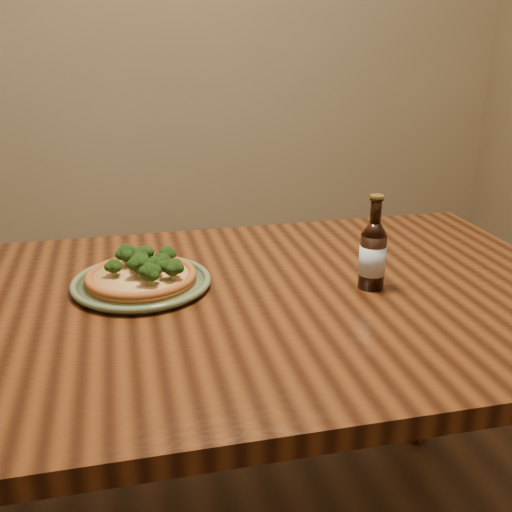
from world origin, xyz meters
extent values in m
cube|color=gray|center=(0.00, 2.25, 1.35)|extent=(4.00, 0.04, 2.70)
cube|color=#4A240F|center=(0.00, 0.10, 0.73)|extent=(1.60, 0.90, 0.04)
cylinder|color=#4A240F|center=(0.73, 0.48, 0.35)|extent=(0.07, 0.07, 0.71)
cylinder|color=#556646|center=(-0.12, 0.20, 0.76)|extent=(0.27, 0.27, 0.01)
torus|color=#556646|center=(-0.12, 0.20, 0.76)|extent=(0.29, 0.29, 0.01)
torus|color=#556646|center=(-0.12, 0.20, 0.76)|extent=(0.23, 0.23, 0.01)
cylinder|color=#975122|center=(-0.12, 0.20, 0.77)|extent=(0.23, 0.23, 0.01)
torus|color=#975122|center=(-0.12, 0.20, 0.78)|extent=(0.23, 0.23, 0.02)
cylinder|color=#F3E094|center=(-0.12, 0.20, 0.78)|extent=(0.20, 0.20, 0.01)
sphere|color=#284B17|center=(-0.06, 0.15, 0.81)|extent=(0.05, 0.05, 0.04)
sphere|color=#284B17|center=(-0.11, 0.24, 0.81)|extent=(0.04, 0.04, 0.04)
sphere|color=#284B17|center=(-0.09, 0.18, 0.80)|extent=(0.05, 0.05, 0.03)
sphere|color=#284B17|center=(-0.07, 0.21, 0.80)|extent=(0.04, 0.04, 0.03)
sphere|color=#284B17|center=(-0.06, 0.24, 0.80)|extent=(0.03, 0.03, 0.03)
sphere|color=#284B17|center=(-0.15, 0.25, 0.81)|extent=(0.05, 0.05, 0.04)
sphere|color=#284B17|center=(-0.12, 0.18, 0.81)|extent=(0.05, 0.05, 0.04)
sphere|color=#284B17|center=(-0.10, 0.13, 0.81)|extent=(0.05, 0.05, 0.04)
sphere|color=#284B17|center=(-0.17, 0.20, 0.80)|extent=(0.04, 0.04, 0.03)
sphere|color=#284B17|center=(-0.12, 0.21, 0.80)|extent=(0.04, 0.04, 0.03)
cylinder|color=black|center=(0.35, 0.08, 0.81)|extent=(0.05, 0.05, 0.12)
cone|color=black|center=(0.35, 0.08, 0.88)|extent=(0.05, 0.05, 0.03)
cylinder|color=black|center=(0.35, 0.08, 0.92)|extent=(0.02, 0.02, 0.05)
torus|color=black|center=(0.35, 0.08, 0.94)|extent=(0.03, 0.03, 0.00)
cylinder|color=#A58C33|center=(0.35, 0.08, 0.95)|extent=(0.03, 0.03, 0.01)
cylinder|color=silver|center=(0.35, 0.08, 0.81)|extent=(0.06, 0.06, 0.06)
camera|label=1|loc=(-0.15, -0.98, 1.26)|focal=42.00mm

